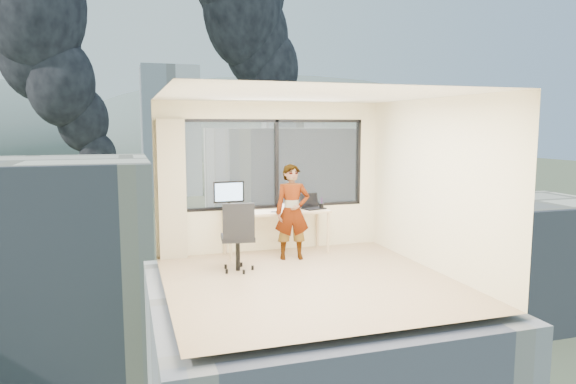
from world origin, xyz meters
name	(u,v)px	position (x,y,z in m)	size (l,w,h in m)	color
floor	(309,281)	(0.00, 0.00, 0.00)	(4.00, 4.00, 0.01)	tan
ceiling	(310,95)	(0.00, 0.00, 2.60)	(4.00, 4.00, 0.01)	white
wall_front	(376,213)	(0.00, -2.00, 1.30)	(4.00, 0.01, 2.60)	#F6EBBE
wall_left	(162,196)	(-2.00, 0.00, 1.30)	(0.01, 4.00, 2.60)	#F6EBBE
wall_right	(434,185)	(2.00, 0.00, 1.30)	(0.01, 4.00, 2.60)	#F6EBBE
window_wall	(274,164)	(0.05, 2.00, 1.52)	(3.30, 0.16, 1.55)	black
curtain	(172,190)	(-1.72, 1.88, 1.15)	(0.45, 0.14, 2.30)	beige
desk	(276,232)	(0.00, 1.66, 0.38)	(1.80, 0.60, 0.75)	#CFAE8B
chair	(238,235)	(-0.86, 0.81, 0.54)	(0.55, 0.55, 1.09)	black
person	(292,212)	(0.15, 1.25, 0.78)	(0.57, 0.37, 1.57)	#2D2D33
monitor	(229,196)	(-0.80, 1.77, 1.01)	(0.53, 0.11, 0.53)	black
game_console	(291,206)	(0.33, 1.84, 0.79)	(0.34, 0.29, 0.08)	white
laptop	(314,202)	(0.67, 1.63, 0.87)	(0.37, 0.39, 0.24)	black
cellphone	(274,212)	(-0.08, 1.52, 0.76)	(0.10, 0.05, 0.01)	black
pen_cup	(321,206)	(0.80, 1.60, 0.80)	(0.08, 0.08, 0.10)	black
handbag	(310,202)	(0.67, 1.86, 0.84)	(0.24, 0.12, 0.19)	#0E5055
exterior_ground	(138,195)	(0.00, 120.00, -14.00)	(400.00, 400.00, 0.04)	#515B3D
near_bldg_a	(25,267)	(-9.00, 30.00, -7.00)	(16.00, 12.00, 14.00)	#EEE6C7
near_bldg_b	(292,216)	(12.00, 38.00, -6.00)	(14.00, 13.00, 16.00)	white
near_bldg_c	(529,259)	(30.00, 28.00, -9.00)	(12.00, 10.00, 10.00)	#EEE6C7
far_tower_b	(170,131)	(8.00, 120.00, 1.00)	(13.00, 13.00, 30.00)	silver
far_tower_c	(292,137)	(45.00, 140.00, -1.00)	(15.00, 15.00, 26.00)	silver
hill_b	(287,151)	(100.00, 320.00, -14.00)	(300.00, 220.00, 96.00)	slate
tree_b	(263,353)	(4.00, 18.00, -9.50)	(7.60, 7.60, 9.00)	#224617
tree_c	(379,236)	(22.00, 40.00, -9.00)	(8.40, 8.40, 10.00)	#224617
smoke_plume_b	(293,55)	(55.00, 170.00, 27.00)	(30.00, 18.00, 70.00)	black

